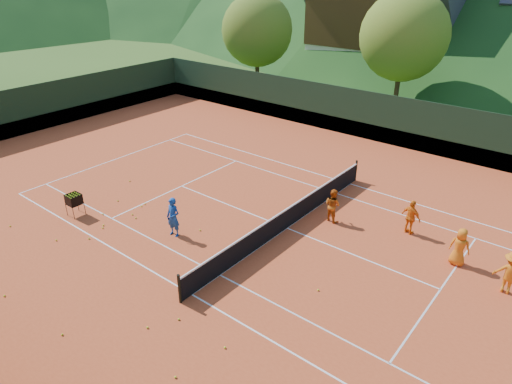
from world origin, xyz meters
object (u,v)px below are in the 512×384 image
Objects in this scene: ball_hopper at (74,200)px; student_b at (411,217)px; tennis_net at (287,218)px; student_c at (460,247)px; chalet_left at (386,14)px; coach at (173,217)px; student_a at (333,205)px; student_d at (510,273)px.

student_b is at bearing 32.72° from ball_hopper.
student_b is 0.12× the size of tennis_net.
student_b is 4.99m from tennis_net.
tennis_net is at bearing 12.17° from student_c.
coach is at bearing -78.54° from chalet_left.
student_a is at bearing 41.76° from coach.
student_c is at bearing 20.87° from coach.
student_c is 0.12× the size of tennis_net.
student_d is 1.55× the size of ball_hopper.
ball_hopper is (-15.98, -6.13, -0.03)m from student_d.
coach reaches higher than tennis_net.
student_a is 5.21m from student_c.
student_c is (5.21, 0.10, 0.00)m from student_a.
coach is 4.87m from ball_hopper.
student_b is at bearing -27.68° from student_c.
coach reaches higher than ball_hopper.
student_d is 8.22m from tennis_net.
student_c is 1.90m from student_d.
ball_hopper is (-11.97, -7.69, -0.00)m from student_b.
student_d is at bearing 174.44° from student_b.
coach is 1.13× the size of student_c.
chalet_left is (-16.32, 28.16, 4.89)m from student_c.
student_b is at bearing 32.27° from coach.
student_c is at bearing 16.27° from tennis_net.
student_a is 0.12× the size of tennis_net.
student_b is 0.11× the size of chalet_left.
student_c reaches higher than ball_hopper.
student_d is 34.34m from chalet_left.
student_a is 1.00× the size of student_c.
chalet_left is (-14.12, 27.19, 4.88)m from student_b.
student_d reaches higher than student_c.
student_b is (7.37, 6.11, -0.08)m from coach.
student_d is (11.37, 4.54, -0.05)m from coach.
tennis_net is 9.25m from ball_hopper.
coach is 0.12× the size of chalet_left.
student_a reaches higher than tennis_net.
student_c is (2.20, -0.96, -0.01)m from student_b.
tennis_net is at bearing 69.15° from student_a.
coach is 1.07× the size of student_d.
coach is 4.64m from tennis_net.
student_a is 0.98× the size of student_b.
ball_hopper is (-7.86, -4.89, 0.25)m from tennis_net.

